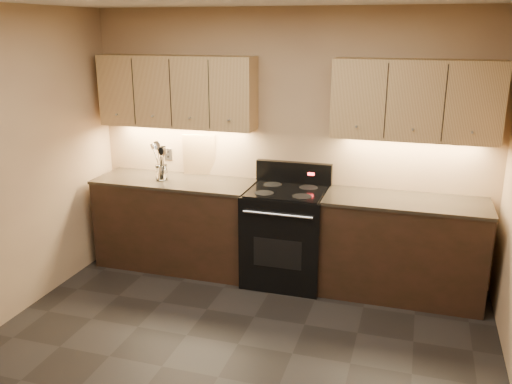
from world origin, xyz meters
TOP-DOWN VIEW (x-y plane):
  - floor at (0.00, 0.00)m, footprint 4.00×4.00m
  - wall_back at (0.00, 2.00)m, footprint 4.00×0.04m
  - counter_left at (-1.10, 1.70)m, footprint 1.62×0.62m
  - counter_right at (1.18, 1.70)m, footprint 1.46×0.62m
  - stove at (0.08, 1.68)m, footprint 0.76×0.68m
  - upper_cab_left at (-1.10, 1.85)m, footprint 1.60×0.30m
  - upper_cab_right at (1.18, 1.85)m, footprint 1.44×0.30m
  - outlet_plate at (-1.30, 1.99)m, footprint 0.08×0.01m
  - utensil_crock at (-1.23, 1.68)m, footprint 0.14×0.14m
  - cutting_board at (-0.93, 1.97)m, footprint 0.34×0.13m
  - wooden_spoon at (-1.25, 1.66)m, footprint 0.13×0.09m
  - black_spoon at (-1.24, 1.69)m, footprint 0.10×0.12m
  - black_turner at (-1.21, 1.65)m, footprint 0.10×0.17m
  - steel_spatula at (-1.21, 1.68)m, footprint 0.22×0.12m
  - steel_skimmer at (-1.20, 1.66)m, footprint 0.19×0.15m

SIDE VIEW (x-z plane):
  - floor at x=0.00m, z-range 0.00..0.00m
  - counter_left at x=-1.10m, z-range 0.00..0.93m
  - counter_right at x=1.18m, z-range 0.00..0.93m
  - stove at x=0.08m, z-range -0.09..1.05m
  - utensil_crock at x=-1.23m, z-range 0.92..1.07m
  - wooden_spoon at x=-1.25m, z-range 0.94..1.27m
  - black_spoon at x=-1.24m, z-range 0.94..1.28m
  - black_turner at x=-1.21m, z-range 0.94..1.29m
  - outlet_plate at x=-1.30m, z-range 1.06..1.18m
  - steel_skimmer at x=-1.20m, z-range 0.94..1.32m
  - steel_spatula at x=-1.21m, z-range 0.94..1.33m
  - cutting_board at x=-0.93m, z-range 0.93..1.36m
  - wall_back at x=0.00m, z-range 0.00..2.60m
  - upper_cab_left at x=-1.10m, z-range 1.45..2.15m
  - upper_cab_right at x=1.18m, z-range 1.45..2.15m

